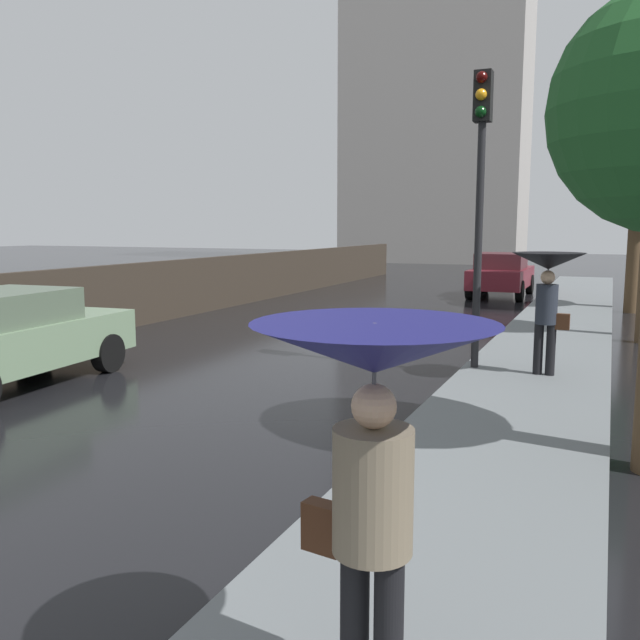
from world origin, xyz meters
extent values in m
cube|color=slate|center=(-2.07, 5.20, 0.64)|extent=(1.96, 4.14, 0.65)
cylinder|color=black|center=(-1.40, 6.58, 0.32)|extent=(0.26, 0.65, 0.63)
cylinder|color=black|center=(-2.93, 6.47, 0.32)|extent=(0.26, 0.65, 0.63)
cube|color=maroon|center=(2.70, 21.36, 0.65)|extent=(1.73, 4.06, 0.63)
cube|color=#461C22|center=(2.70, 21.16, 1.22)|extent=(1.52, 1.89, 0.52)
cylinder|color=black|center=(1.91, 22.70, 0.34)|extent=(0.22, 0.67, 0.67)
cylinder|color=black|center=(3.49, 22.69, 0.34)|extent=(0.22, 0.67, 0.67)
cylinder|color=black|center=(1.90, 20.03, 0.34)|extent=(0.22, 0.67, 0.67)
cylinder|color=black|center=(3.48, 20.02, 0.34)|extent=(0.22, 0.67, 0.67)
cylinder|color=black|center=(5.08, 0.87, 0.52)|extent=(0.14, 0.14, 0.76)
cylinder|color=black|center=(5.26, 0.84, 0.52)|extent=(0.14, 0.14, 0.76)
cylinder|color=#726651|center=(5.17, 0.86, 1.19)|extent=(0.37, 0.37, 0.59)
sphere|color=tan|center=(5.17, 0.86, 1.59)|extent=(0.21, 0.21, 0.21)
cube|color=#3F2314|center=(4.91, 0.90, 0.95)|extent=(0.21, 0.13, 0.24)
cylinder|color=#4C4C51|center=(5.17, 0.86, 1.55)|extent=(0.02, 0.02, 0.83)
cone|color=navy|center=(5.17, 0.86, 1.85)|extent=(1.11, 1.11, 0.22)
cylinder|color=black|center=(5.34, 8.59, 0.53)|extent=(0.14, 0.14, 0.78)
cylinder|color=black|center=(5.16, 8.60, 0.53)|extent=(0.14, 0.14, 0.78)
cylinder|color=#232833|center=(5.25, 8.60, 1.22)|extent=(0.32, 0.32, 0.60)
sphere|color=tan|center=(5.25, 8.60, 1.62)|extent=(0.21, 0.21, 0.21)
cube|color=#3F2314|center=(5.49, 8.59, 0.97)|extent=(0.20, 0.11, 0.24)
cylinder|color=#4C4C51|center=(5.25, 8.60, 1.58)|extent=(0.02, 0.02, 0.83)
cone|color=black|center=(5.25, 8.60, 1.87)|extent=(1.07, 1.07, 0.25)
cylinder|color=black|center=(4.18, 8.72, 2.05)|extent=(0.12, 0.12, 3.82)
cube|color=black|center=(4.18, 8.72, 4.33)|extent=(0.26, 0.26, 0.75)
sphere|color=#360503|center=(4.18, 8.55, 4.58)|extent=(0.17, 0.17, 0.17)
sphere|color=orange|center=(4.18, 8.55, 4.33)|extent=(0.17, 0.17, 0.17)
sphere|color=black|center=(4.18, 8.55, 4.08)|extent=(0.17, 0.17, 0.17)
cylinder|color=#4C3823|center=(6.66, 18.39, 1.47)|extent=(0.38, 0.38, 2.94)
sphere|color=#28662D|center=(6.66, 18.39, 3.92)|extent=(2.80, 2.80, 2.80)
cube|color=#9E9993|center=(-5.12, 43.83, 12.60)|extent=(11.77, 8.69, 25.19)
camera|label=1|loc=(6.11, -1.89, 2.38)|focal=37.48mm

